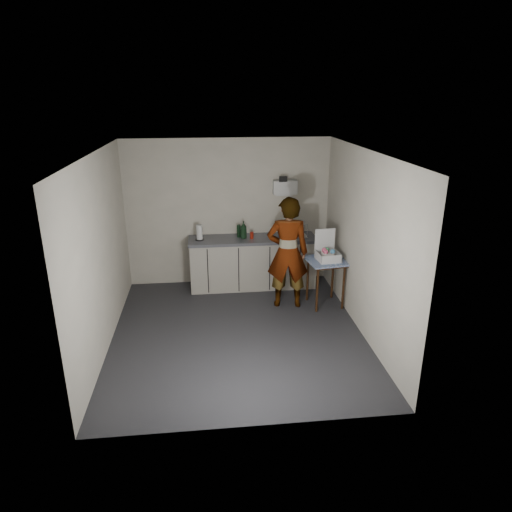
{
  "coord_description": "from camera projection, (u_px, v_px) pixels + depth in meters",
  "views": [
    {
      "loc": [
        -0.4,
        -5.89,
        3.32
      ],
      "look_at": [
        0.32,
        0.45,
        1.02
      ],
      "focal_mm": 32.0,
      "sensor_mm": 36.0,
      "label": 1
    }
  ],
  "objects": [
    {
      "name": "dark_bottle",
      "position": [
        239.0,
        231.0,
        8.01
      ],
      "size": [
        0.06,
        0.06,
        0.22
      ],
      "primitive_type": "cylinder",
      "color": "black",
      "rests_on": "kitchen_counter"
    },
    {
      "name": "bakery_box",
      "position": [
        327.0,
        254.0,
        7.27
      ],
      "size": [
        0.37,
        0.38,
        0.48
      ],
      "rotation": [
        0.0,
        0.0,
        0.1
      ],
      "color": "white",
      "rests_on": "side_table"
    },
    {
      "name": "paper_towel",
      "position": [
        199.0,
        233.0,
        7.85
      ],
      "size": [
        0.15,
        0.15,
        0.27
      ],
      "color": "black",
      "rests_on": "kitchen_counter"
    },
    {
      "name": "ground",
      "position": [
        238.0,
        333.0,
        6.68
      ],
      "size": [
        4.0,
        4.0,
        0.0
      ],
      "primitive_type": "plane",
      "color": "#242428",
      "rests_on": "ground"
    },
    {
      "name": "side_table",
      "position": [
        326.0,
        266.0,
        7.35
      ],
      "size": [
        0.68,
        0.68,
        0.78
      ],
      "rotation": [
        0.0,
        0.0,
        0.13
      ],
      "color": "#361E0C",
      "rests_on": "ground"
    },
    {
      "name": "ceiling",
      "position": [
        235.0,
        153.0,
        5.8
      ],
      "size": [
        3.6,
        4.0,
        0.01
      ],
      "primitive_type": "cube",
      "color": "silver",
      "rests_on": "wall_back"
    },
    {
      "name": "wall_right",
      "position": [
        363.0,
        244.0,
        6.43
      ],
      "size": [
        0.02,
        4.0,
        2.6
      ],
      "primitive_type": "cube",
      "color": "beige",
      "rests_on": "ground"
    },
    {
      "name": "wall_back",
      "position": [
        228.0,
        213.0,
        8.1
      ],
      "size": [
        3.6,
        0.02,
        2.6
      ],
      "primitive_type": "cube",
      "color": "beige",
      "rests_on": "ground"
    },
    {
      "name": "kitchen_counter",
      "position": [
        253.0,
        264.0,
        8.16
      ],
      "size": [
        2.24,
        0.62,
        0.91
      ],
      "color": "black",
      "rests_on": "ground"
    },
    {
      "name": "wall_shelf",
      "position": [
        285.0,
        187.0,
        7.99
      ],
      "size": [
        0.42,
        0.18,
        0.37
      ],
      "color": "white",
      "rests_on": "ground"
    },
    {
      "name": "standing_man",
      "position": [
        288.0,
        253.0,
        7.25
      ],
      "size": [
        0.71,
        0.5,
        1.82
      ],
      "primitive_type": "imported",
      "rotation": [
        0.0,
        0.0,
        3.04
      ],
      "color": "#B2A593",
      "rests_on": "ground"
    },
    {
      "name": "wall_left",
      "position": [
        102.0,
        254.0,
        6.05
      ],
      "size": [
        0.02,
        4.0,
        2.6
      ],
      "primitive_type": "cube",
      "color": "beige",
      "rests_on": "ground"
    },
    {
      "name": "soap_bottle",
      "position": [
        244.0,
        230.0,
        7.93
      ],
      "size": [
        0.12,
        0.12,
        0.31
      ],
      "primitive_type": "imported",
      "rotation": [
        0.0,
        0.0,
        -0.01
      ],
      "color": "black",
      "rests_on": "kitchen_counter"
    },
    {
      "name": "dish_rack",
      "position": [
        296.0,
        234.0,
        8.02
      ],
      "size": [
        0.38,
        0.28,
        0.26
      ],
      "color": "silver",
      "rests_on": "kitchen_counter"
    },
    {
      "name": "soda_can",
      "position": [
        252.0,
        235.0,
        7.95
      ],
      "size": [
        0.06,
        0.06,
        0.12
      ],
      "primitive_type": "cylinder",
      "color": "red",
      "rests_on": "kitchen_counter"
    }
  ]
}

